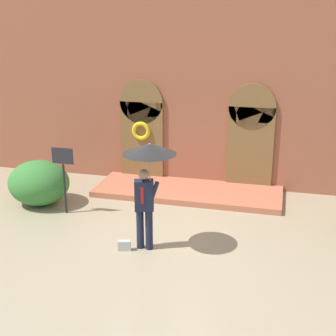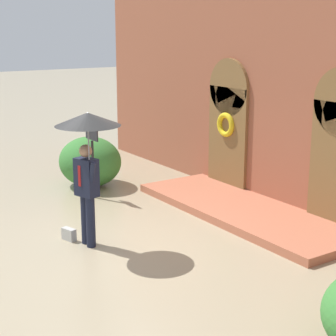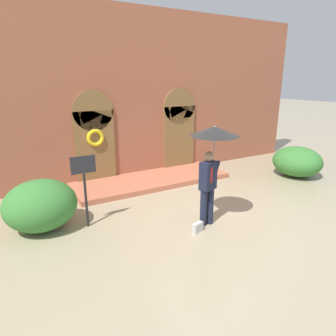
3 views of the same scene
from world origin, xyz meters
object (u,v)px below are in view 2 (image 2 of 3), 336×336
Objects in this scene: person_with_umbrella at (88,139)px; sign_post at (92,147)px; handbag at (69,234)px; shrub_left at (90,161)px.

sign_post is at bearing 153.01° from person_with_umbrella.
person_with_umbrella is 1.88m from handbag.
person_with_umbrella reaches higher than shrub_left.
person_with_umbrella reaches higher than handbag.
handbag is 2.80m from sign_post.
sign_post is 1.06× the size of shrub_left.
sign_post is 1.16m from shrub_left.
person_with_umbrella is 4.14m from shrub_left.
sign_post is (-2.60, 1.32, -0.75)m from person_with_umbrella.
handbag is at bearing -35.94° from sign_post.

